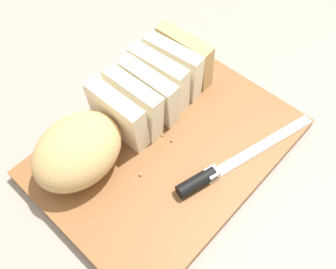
{
  "coord_description": "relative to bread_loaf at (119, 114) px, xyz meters",
  "views": [
    {
      "loc": [
        -0.24,
        -0.22,
        0.53
      ],
      "look_at": [
        0.0,
        0.0,
        0.05
      ],
      "focal_mm": 39.46,
      "sensor_mm": 36.0,
      "label": 1
    }
  ],
  "objects": [
    {
      "name": "ground_plane",
      "position": [
        0.03,
        -0.08,
        -0.07
      ],
      "size": [
        3.0,
        3.0,
        0.0
      ],
      "primitive_type": "plane",
      "color": "gray"
    },
    {
      "name": "bread_loaf",
      "position": [
        0.0,
        0.0,
        0.0
      ],
      "size": [
        0.35,
        0.12,
        0.09
      ],
      "rotation": [
        0.0,
        0.0,
        0.03
      ],
      "color": "tan",
      "rests_on": "cutting_board"
    },
    {
      "name": "bread_knife",
      "position": [
        0.04,
        -0.17,
        -0.04
      ],
      "size": [
        0.26,
        0.09,
        0.02
      ],
      "rotation": [
        0.0,
        0.0,
        -0.28
      ],
      "color": "silver",
      "rests_on": "cutting_board"
    },
    {
      "name": "cutting_board",
      "position": [
        0.03,
        -0.08,
        -0.05
      ],
      "size": [
        0.42,
        0.31,
        0.02
      ],
      "primitive_type": "cube",
      "rotation": [
        0.0,
        0.0,
        -0.02
      ],
      "color": "brown",
      "rests_on": "ground_plane"
    },
    {
      "name": "crumb_stray_left",
      "position": [
        0.04,
        -0.08,
        -0.04
      ],
      "size": [
        0.0,
        0.0,
        0.0
      ],
      "primitive_type": "sphere",
      "color": "tan",
      "rests_on": "cutting_board"
    },
    {
      "name": "crumb_stray_right",
      "position": [
        -0.04,
        -0.08,
        -0.04
      ],
      "size": [
        0.0,
        0.0,
        0.0
      ],
      "primitive_type": "sphere",
      "color": "tan",
      "rests_on": "cutting_board"
    },
    {
      "name": "crumb_near_loaf",
      "position": [
        -0.0,
        -0.03,
        -0.04
      ],
      "size": [
        0.01,
        0.01,
        0.01
      ],
      "primitive_type": "sphere",
      "color": "tan",
      "rests_on": "cutting_board"
    },
    {
      "name": "crumb_near_knife",
      "position": [
        0.04,
        -0.06,
        -0.04
      ],
      "size": [
        0.0,
        0.0,
        0.0
      ],
      "primitive_type": "sphere",
      "color": "tan",
      "rests_on": "cutting_board"
    }
  ]
}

